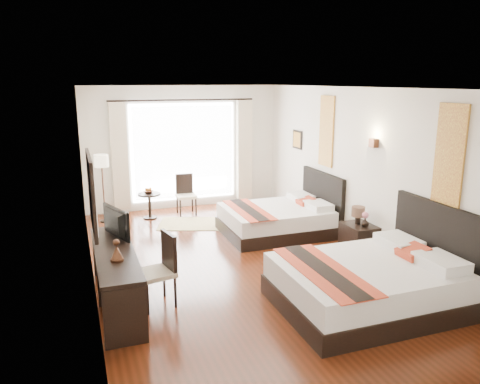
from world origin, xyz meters
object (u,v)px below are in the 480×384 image
object	(u,v)px
bed_near	(372,282)
window_chair	(186,202)
vase	(365,226)
console_desk	(116,278)
side_table	(150,206)
floor_lamp	(102,166)
fruit_bowl	(149,192)
bed_far	(280,218)
desk_chair	(158,284)
television	(111,223)
nightstand	(359,240)
table_lamp	(358,213)

from	to	relation	value
bed_near	window_chair	xyz separation A→B (m)	(-1.27, 5.10, -0.07)
vase	window_chair	world-z (taller)	window_chair
console_desk	side_table	world-z (taller)	console_desk
vase	console_desk	bearing A→B (deg)	-175.79
floor_lamp	window_chair	world-z (taller)	floor_lamp
bed_near	fruit_bowl	xyz separation A→B (m)	(-2.10, 5.06, 0.24)
bed_far	window_chair	world-z (taller)	bed_far
desk_chair	vase	bearing A→B (deg)	176.41
television	desk_chair	world-z (taller)	television
console_desk	side_table	distance (m)	4.00
side_table	window_chair	world-z (taller)	window_chair
console_desk	television	size ratio (longest dim) A/B	2.98
vase	window_chair	xyz separation A→B (m)	(-2.16, 3.62, -0.30)
nightstand	table_lamp	distance (m)	0.47
fruit_bowl	console_desk	bearing A→B (deg)	-105.12
bed_far	side_table	xyz separation A→B (m)	(-2.22, 1.87, -0.02)
vase	bed_near	bearing A→B (deg)	-120.86
television	side_table	size ratio (longest dim) A/B	1.33
console_desk	floor_lamp	world-z (taller)	floor_lamp
vase	floor_lamp	size ratio (longest dim) A/B	0.10
fruit_bowl	desk_chair	bearing A→B (deg)	-97.56
bed_near	television	size ratio (longest dim) A/B	3.12
table_lamp	vase	size ratio (longest dim) A/B	2.49
television	table_lamp	bearing A→B (deg)	-111.75
bed_near	console_desk	size ratio (longest dim) A/B	1.04
side_table	fruit_bowl	size ratio (longest dim) A/B	2.73
nightstand	window_chair	world-z (taller)	window_chair
desk_chair	bed_far	bearing A→B (deg)	-153.33
console_desk	window_chair	xyz separation A→B (m)	(1.87, 3.92, -0.11)
bed_near	bed_far	bearing A→B (deg)	87.75
bed_far	bed_near	bearing A→B (deg)	-92.25
table_lamp	vase	bearing A→B (deg)	-83.40
bed_near	fruit_bowl	bearing A→B (deg)	112.58
television	fruit_bowl	distance (m)	3.50
console_desk	fruit_bowl	size ratio (longest dim) A/B	10.82
vase	floor_lamp	xyz separation A→B (m)	(-3.91, 3.63, 0.63)
nightstand	fruit_bowl	size ratio (longest dim) A/B	2.85
console_desk	desk_chair	distance (m)	0.55
bed_near	vase	size ratio (longest dim) A/B	16.16
table_lamp	desk_chair	world-z (taller)	desk_chair
bed_far	nightstand	xyz separation A→B (m)	(0.75, -1.57, -0.02)
television	floor_lamp	distance (m)	3.39
console_desk	bed_near	bearing A→B (deg)	-20.54
bed_far	window_chair	size ratio (longest dim) A/B	2.31
bed_near	desk_chair	distance (m)	2.82
bed_far	television	xyz separation A→B (m)	(-3.25, -1.43, 0.67)
console_desk	window_chair	world-z (taller)	window_chair
table_lamp	desk_chair	xyz separation A→B (m)	(-3.50, -0.67, -0.45)
bed_far	television	world-z (taller)	television
bed_far	table_lamp	size ratio (longest dim) A/B	5.78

